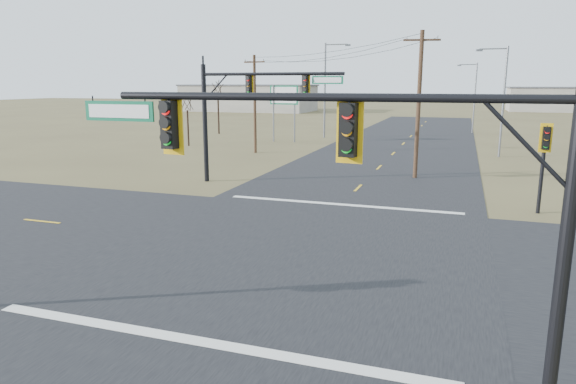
# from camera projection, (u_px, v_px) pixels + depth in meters

# --- Properties ---
(ground) EXTENTS (320.00, 320.00, 0.00)m
(ground) POSITION_uv_depth(u_px,v_px,m) (296.00, 249.00, 19.25)
(ground) COLOR brown
(ground) RESTS_ON ground
(road_ew) EXTENTS (160.00, 14.00, 0.02)m
(road_ew) POSITION_uv_depth(u_px,v_px,m) (296.00, 249.00, 19.25)
(road_ew) COLOR black
(road_ew) RESTS_ON ground
(road_ns) EXTENTS (14.00, 160.00, 0.02)m
(road_ns) POSITION_uv_depth(u_px,v_px,m) (296.00, 249.00, 19.25)
(road_ns) COLOR black
(road_ns) RESTS_ON ground
(stop_bar_near) EXTENTS (12.00, 0.40, 0.01)m
(stop_bar_near) POSITION_uv_depth(u_px,v_px,m) (201.00, 341.00, 12.30)
(stop_bar_near) COLOR silver
(stop_bar_near) RESTS_ON road_ns
(stop_bar_far) EXTENTS (12.00, 0.40, 0.01)m
(stop_bar_far) POSITION_uv_depth(u_px,v_px,m) (341.00, 204.00, 26.19)
(stop_bar_far) COLOR silver
(stop_bar_far) RESTS_ON road_ns
(mast_arm_near) EXTENTS (10.33, 0.47, 6.43)m
(mast_arm_near) POSITION_uv_depth(u_px,v_px,m) (351.00, 156.00, 10.10)
(mast_arm_near) COLOR black
(mast_arm_near) RESTS_ON ground
(mast_arm_far) EXTENTS (8.91, 0.53, 7.22)m
(mast_arm_far) POSITION_uv_depth(u_px,v_px,m) (248.00, 98.00, 30.59)
(mast_arm_far) COLOR black
(mast_arm_far) RESTS_ON ground
(pedestal_signal_ne) EXTENTS (0.57, 0.50, 4.32)m
(pedestal_signal_ne) POSITION_uv_depth(u_px,v_px,m) (545.00, 148.00, 23.77)
(pedestal_signal_ne) COLOR black
(pedestal_signal_ne) RESTS_ON ground
(utility_pole_near) EXTENTS (2.25, 0.60, 9.33)m
(utility_pole_near) POSITION_uv_depth(u_px,v_px,m) (419.00, 103.00, 32.69)
(utility_pole_near) COLOR #47311E
(utility_pole_near) RESTS_ON ground
(utility_pole_far) EXTENTS (2.06, 0.52, 8.49)m
(utility_pole_far) POSITION_uv_depth(u_px,v_px,m) (255.00, 102.00, 44.96)
(utility_pole_far) COLOR #47311E
(utility_pole_far) RESTS_ON ground
(highway_sign) EXTENTS (3.12, 0.28, 5.86)m
(highway_sign) POSITION_uv_depth(u_px,v_px,m) (284.00, 102.00, 53.59)
(highway_sign) COLOR slate
(highway_sign) RESTS_ON ground
(streetlight_a) EXTENTS (2.53, 0.39, 9.04)m
(streetlight_a) POSITION_uv_depth(u_px,v_px,m) (501.00, 96.00, 42.26)
(streetlight_a) COLOR slate
(streetlight_a) RESTS_ON ground
(streetlight_b) EXTENTS (2.37, 0.22, 8.53)m
(streetlight_b) POSITION_uv_depth(u_px,v_px,m) (473.00, 94.00, 62.88)
(streetlight_b) COLOR slate
(streetlight_b) RESTS_ON ground
(streetlight_c) EXTENTS (2.93, 0.43, 10.45)m
(streetlight_c) POSITION_uv_depth(u_px,v_px,m) (327.00, 85.00, 57.34)
(streetlight_c) COLOR slate
(streetlight_c) RESTS_ON ground
(bare_tree_a) EXTENTS (2.65, 2.65, 5.50)m
(bare_tree_a) POSITION_uv_depth(u_px,v_px,m) (187.00, 101.00, 50.12)
(bare_tree_a) COLOR black
(bare_tree_a) RESTS_ON ground
(bare_tree_b) EXTENTS (3.31, 3.31, 6.84)m
(bare_tree_b) POSITION_uv_depth(u_px,v_px,m) (218.00, 88.00, 61.94)
(bare_tree_b) COLOR black
(bare_tree_b) RESTS_ON ground
(warehouse_left) EXTENTS (28.00, 14.00, 5.50)m
(warehouse_left) POSITION_uv_depth(u_px,v_px,m) (249.00, 98.00, 114.61)
(warehouse_left) COLOR #A49E92
(warehouse_left) RESTS_ON ground
(warehouse_mid) EXTENTS (20.00, 12.00, 5.00)m
(warehouse_mid) POSITION_uv_depth(u_px,v_px,m) (557.00, 100.00, 112.81)
(warehouse_mid) COLOR #A49E92
(warehouse_mid) RESTS_ON ground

